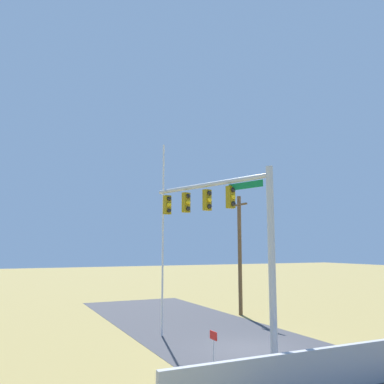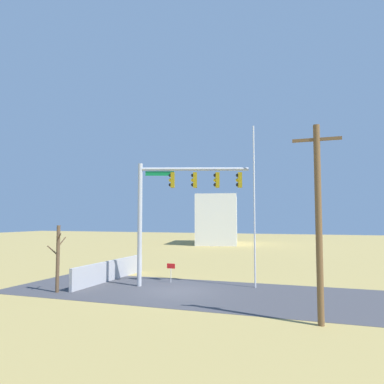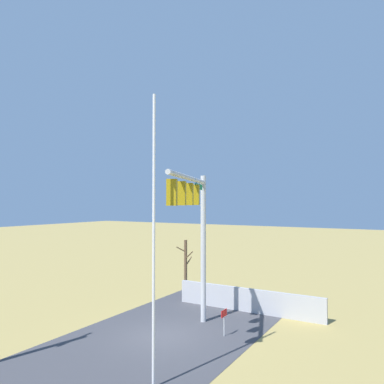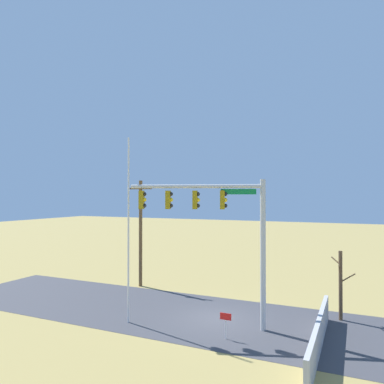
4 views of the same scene
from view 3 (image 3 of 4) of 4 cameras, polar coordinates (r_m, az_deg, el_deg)
The scene contains 8 objects.
ground_plane at distance 18.39m, azimuth -4.65°, elevation -21.36°, with size 160.00×160.00×0.00m, color #9E894C.
road_surface at distance 15.52m, azimuth -14.12°, elevation -25.13°, with size 28.00×8.00×0.01m, color #3D3D42.
sidewalk_corner at distance 21.14m, azimuth 3.15°, elevation -18.71°, with size 6.00×6.00×0.01m, color #B7B5AD.
retaining_fence at distance 21.98m, azimuth 8.58°, elevation -16.24°, with size 0.20×8.68×1.33m, color #A8A8AD.
signal_mast at distance 17.28m, azimuth 0.49°, elevation -4.02°, with size 6.63×2.40×7.62m.
flagpole at distance 12.61m, azimuth -5.95°, elevation -7.29°, with size 0.10×0.10×9.92m, color silver.
bare_tree at distance 24.36m, azimuth -0.99°, elevation -11.73°, with size 1.27×1.02×3.77m.
open_sign at distance 18.08m, azimuth 4.99°, elevation -18.68°, with size 0.56×0.04×1.22m.
Camera 3 is at (-14.14, -9.99, 6.19)m, focal length 34.41 mm.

